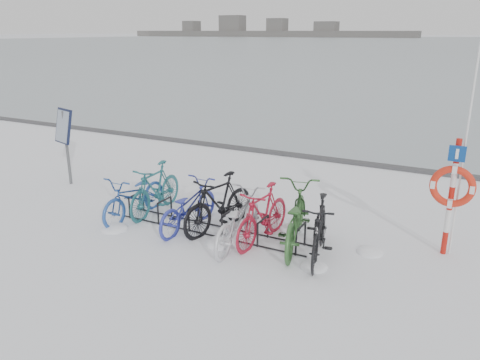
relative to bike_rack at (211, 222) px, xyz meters
name	(u,v)px	position (x,y,z in m)	size (l,w,h in m)	color
ground	(211,231)	(0.00, 0.00, -0.18)	(900.00, 900.00, 0.00)	white
ice_sheet	(477,43)	(0.00, 155.00, -0.17)	(400.00, 298.00, 0.02)	#A0ABB5
quay_edge	(313,157)	(0.00, 5.90, -0.13)	(400.00, 0.25, 0.10)	#3F3F42
bike_rack	(211,222)	(0.00, 0.00, 0.00)	(4.00, 0.48, 0.46)	black
info_board	(64,131)	(-4.59, 0.83, 1.17)	(0.67, 0.41, 1.88)	#595B5E
lifebuoy_station	(453,186)	(4.03, 0.96, 1.05)	(0.70, 0.22, 3.66)	#B2170E
shoreline	(259,32)	(-122.02, 260.00, 2.61)	(180.00, 12.00, 9.50)	#4D4D4D
bike_0	(135,194)	(-1.73, -0.11, 0.30)	(0.64, 1.85, 0.97)	#254C9A
bike_1	(155,187)	(-1.53, 0.31, 0.36)	(0.51, 1.80, 1.08)	#1E5C64
bike_2	(188,204)	(-0.48, -0.05, 0.29)	(0.63, 1.80, 0.94)	#2C359D
bike_3	(219,201)	(0.09, 0.15, 0.38)	(0.53, 1.86, 1.12)	black
bike_4	(237,218)	(0.71, -0.27, 0.31)	(0.66, 1.89, 0.99)	silver
bike_5	(263,213)	(1.05, 0.06, 0.35)	(0.50, 1.77, 1.07)	#A8172E
bike_6	(295,215)	(1.61, 0.19, 0.37)	(0.73, 2.11, 1.10)	#315F2B
bike_7	(320,228)	(2.15, -0.08, 0.35)	(0.50, 1.77, 1.06)	black
snow_drifts	(242,242)	(0.75, -0.18, -0.18)	(5.09, 2.06, 0.21)	white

